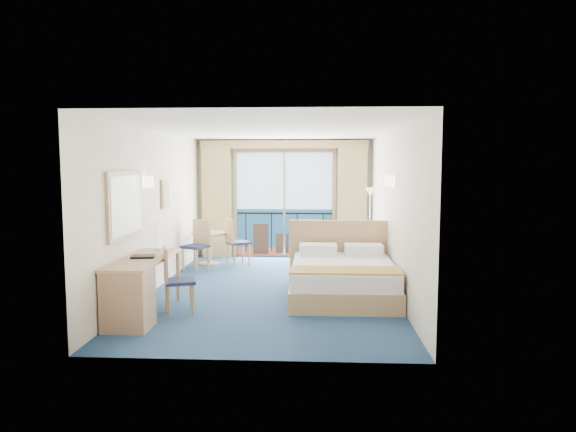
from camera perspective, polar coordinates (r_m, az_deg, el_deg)
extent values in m
plane|color=navy|center=(8.88, -1.66, -8.08)|extent=(6.50, 6.50, 0.00)
cube|color=beige|center=(11.90, -0.39, 1.99)|extent=(4.00, 0.02, 2.70)
cube|color=beige|center=(5.44, -4.51, -2.36)|extent=(4.00, 0.02, 2.70)
cube|color=beige|center=(9.05, -14.48, 0.67)|extent=(0.02, 6.50, 2.70)
cube|color=beige|center=(8.73, 11.59, 0.56)|extent=(0.02, 6.50, 2.70)
cube|color=white|center=(8.65, -1.71, 9.64)|extent=(4.00, 6.50, 0.02)
cube|color=navy|center=(11.94, -0.40, -1.81)|extent=(2.20, 0.02, 1.08)
cube|color=silver|center=(11.84, -0.41, 3.96)|extent=(2.20, 0.02, 1.32)
cube|color=#A14832|center=(12.00, -0.40, -3.99)|extent=(2.20, 0.02, 0.20)
cube|color=black|center=(11.88, -0.41, 0.29)|extent=(2.20, 0.02, 0.04)
cube|color=tan|center=(11.83, -0.41, 7.35)|extent=(2.36, 0.03, 0.12)
cube|color=tan|center=(11.99, -5.90, 1.27)|extent=(0.06, 0.03, 2.40)
cube|color=tan|center=(11.85, 5.15, 1.23)|extent=(0.06, 0.03, 2.40)
cube|color=silver|center=(11.86, -0.41, 1.25)|extent=(0.05, 0.02, 2.40)
cube|color=#39241A|center=(11.93, 1.27, -2.59)|extent=(0.35, 0.02, 0.70)
cube|color=#39241A|center=(11.99, -3.03, -2.55)|extent=(0.35, 0.02, 0.70)
cube|color=#39241A|center=(11.97, -0.64, -3.05)|extent=(0.30, 0.02, 0.45)
cube|color=black|center=(12.02, -4.69, -1.82)|extent=(0.02, 0.01, 0.90)
cube|color=black|center=(11.96, -1.84, -1.85)|extent=(0.03, 0.01, 0.90)
cube|color=black|center=(11.92, 1.04, -1.87)|extent=(0.03, 0.01, 0.90)
cube|color=black|center=(11.91, 3.92, -1.88)|extent=(0.02, 0.01, 0.90)
cube|color=tan|center=(11.91, -7.92, 1.58)|extent=(0.65, 0.22, 2.55)
cube|color=tan|center=(11.73, 7.14, 1.53)|extent=(0.65, 0.22, 2.55)
cube|color=tan|center=(11.73, -0.45, 7.95)|extent=(3.80, 0.25, 0.18)
cube|color=tan|center=(7.61, -17.65, 1.19)|extent=(0.04, 1.25, 0.95)
cube|color=silver|center=(7.60, -17.49, 1.19)|extent=(0.01, 1.12, 0.82)
cube|color=tan|center=(9.45, -13.49, 2.41)|extent=(0.03, 0.42, 0.52)
cube|color=gray|center=(9.44, -13.38, 2.41)|extent=(0.01, 0.34, 0.44)
cylinder|color=beige|center=(8.43, -15.33, 3.70)|extent=(0.18, 0.18, 0.18)
cylinder|color=beige|center=(8.54, 11.34, 3.81)|extent=(0.18, 0.18, 0.18)
cube|color=tan|center=(8.30, 6.10, -7.99)|extent=(1.65, 2.06, 0.31)
cube|color=white|center=(8.24, 6.12, -6.08)|extent=(1.58, 2.00, 0.26)
cube|color=tan|center=(7.56, 6.40, -6.04)|extent=(1.62, 0.57, 0.03)
cube|color=white|center=(8.91, 3.36, -3.72)|extent=(0.64, 0.41, 0.19)
cube|color=white|center=(8.95, 8.38, -3.73)|extent=(0.64, 0.41, 0.19)
cube|color=tan|center=(9.27, 5.77, -3.95)|extent=(1.80, 0.06, 1.13)
cube|color=#AA7C5A|center=(9.86, 9.17, -5.11)|extent=(0.43, 0.41, 0.56)
cube|color=white|center=(9.83, 9.43, -3.26)|extent=(0.20, 0.16, 0.08)
imported|color=#464955|center=(10.11, 6.17, -4.35)|extent=(1.05, 1.06, 0.72)
cylinder|color=silver|center=(11.20, 9.01, -5.20)|extent=(0.23, 0.23, 0.03)
cylinder|color=silver|center=(11.08, 9.07, -1.35)|extent=(0.02, 0.02, 1.54)
cone|color=white|center=(11.01, 9.14, 2.64)|extent=(0.21, 0.21, 0.19)
cube|color=tan|center=(7.46, -15.83, -4.67)|extent=(0.60, 1.75, 0.04)
cube|color=#AA7C5A|center=(6.99, -17.35, -8.83)|extent=(0.57, 0.52, 0.78)
cylinder|color=tan|center=(7.83, -17.10, -7.28)|extent=(0.05, 0.05, 0.78)
cylinder|color=tan|center=(7.67, -13.31, -7.46)|extent=(0.05, 0.05, 0.78)
cylinder|color=tan|center=(8.39, -15.68, -6.39)|extent=(0.05, 0.05, 0.78)
cylinder|color=tan|center=(8.23, -12.13, -6.53)|extent=(0.05, 0.05, 0.78)
cube|color=#1B2241|center=(7.53, -11.91, -7.12)|extent=(0.52, 0.52, 0.05)
cube|color=tan|center=(7.47, -13.45, -5.28)|extent=(0.17, 0.40, 0.49)
cylinder|color=tan|center=(7.44, -10.49, -9.14)|extent=(0.04, 0.04, 0.44)
cylinder|color=tan|center=(7.76, -10.74, -8.53)|extent=(0.04, 0.04, 0.44)
cylinder|color=tan|center=(7.41, -13.07, -9.24)|extent=(0.04, 0.04, 0.44)
cylinder|color=tan|center=(7.73, -13.21, -8.63)|extent=(0.04, 0.04, 0.44)
cube|color=black|center=(7.48, -15.82, -4.35)|extent=(0.36, 0.30, 0.03)
cylinder|color=silver|center=(8.06, -14.39, -3.51)|extent=(0.11, 0.11, 0.02)
cylinder|color=silver|center=(8.04, -14.42, -2.23)|extent=(0.02, 0.02, 0.38)
cone|color=white|center=(8.01, -14.46, -0.87)|extent=(0.11, 0.11, 0.10)
cylinder|color=tan|center=(11.07, -8.78, -1.93)|extent=(0.76, 0.76, 0.04)
cylinder|color=tan|center=(11.12, -8.75, -3.62)|extent=(0.08, 0.08, 0.66)
cylinder|color=tan|center=(11.17, -8.73, -5.22)|extent=(0.42, 0.42, 0.03)
cube|color=#1B2241|center=(10.94, -5.54, -2.96)|extent=(0.58, 0.58, 0.05)
cube|color=tan|center=(10.83, -6.54, -1.66)|extent=(0.26, 0.38, 0.51)
cylinder|color=tan|center=(10.90, -4.34, -4.31)|extent=(0.04, 0.04, 0.45)
cylinder|color=tan|center=(11.20, -5.07, -4.04)|extent=(0.04, 0.04, 0.45)
cylinder|color=tan|center=(10.76, -6.01, -4.45)|extent=(0.04, 0.04, 0.45)
cylinder|color=tan|center=(11.07, -6.70, -4.17)|extent=(0.04, 0.04, 0.45)
cube|color=#1B2241|center=(10.46, -10.25, -3.37)|extent=(0.58, 0.58, 0.05)
cube|color=tan|center=(10.58, -9.56, -1.78)|extent=(0.41, 0.23, 0.52)
cylinder|color=tan|center=(10.48, -11.58, -4.78)|extent=(0.04, 0.04, 0.46)
cylinder|color=tan|center=(10.26, -10.08, -4.97)|extent=(0.04, 0.04, 0.46)
cylinder|color=tan|center=(10.75, -10.36, -4.50)|extent=(0.04, 0.04, 0.46)
cylinder|color=tan|center=(10.53, -8.87, -4.68)|extent=(0.04, 0.04, 0.46)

